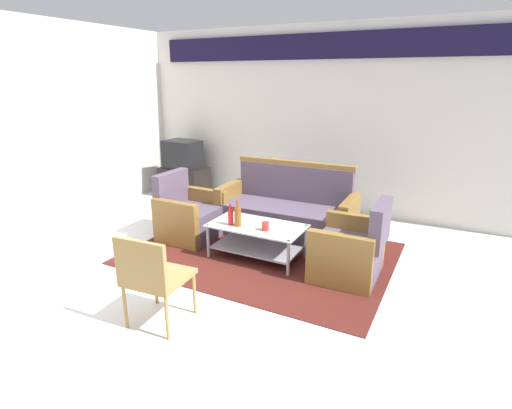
% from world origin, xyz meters
% --- Properties ---
extents(ground_plane, '(14.00, 14.00, 0.00)m').
position_xyz_m(ground_plane, '(0.00, 0.00, 0.00)').
color(ground_plane, white).
extents(wall_back, '(6.52, 0.19, 2.80)m').
position_xyz_m(wall_back, '(0.00, 3.05, 1.48)').
color(wall_back, silver).
rests_on(wall_back, ground).
extents(rug, '(3.01, 2.20, 0.01)m').
position_xyz_m(rug, '(-0.10, 0.99, 0.01)').
color(rug, '#511E19').
rests_on(rug, ground).
extents(couch, '(1.82, 0.78, 0.96)m').
position_xyz_m(couch, '(-0.08, 1.70, 0.32)').
color(couch, '#5B4C60').
rests_on(couch, rug).
extents(armchair_left, '(0.71, 0.77, 0.85)m').
position_xyz_m(armchair_left, '(-1.19, 1.03, 0.29)').
color(armchair_left, '#5B4C60').
rests_on(armchair_left, rug).
extents(armchair_right, '(0.71, 0.77, 0.85)m').
position_xyz_m(armchair_right, '(0.99, 0.92, 0.29)').
color(armchair_right, '#5B4C60').
rests_on(armchair_right, rug).
extents(coffee_table, '(1.10, 0.60, 0.40)m').
position_xyz_m(coffee_table, '(-0.11, 0.87, 0.27)').
color(coffee_table, silver).
rests_on(coffee_table, rug).
extents(bottle_brown, '(0.08, 0.08, 0.31)m').
position_xyz_m(bottle_brown, '(-0.29, 0.74, 0.53)').
color(bottle_brown, brown).
rests_on(bottle_brown, coffee_table).
extents(bottle_red, '(0.06, 0.06, 0.25)m').
position_xyz_m(bottle_red, '(-0.38, 0.75, 0.51)').
color(bottle_red, red).
rests_on(bottle_red, coffee_table).
extents(cup, '(0.08, 0.08, 0.10)m').
position_xyz_m(cup, '(0.06, 0.77, 0.46)').
color(cup, red).
rests_on(cup, coffee_table).
extents(tv_stand, '(0.80, 0.50, 0.52)m').
position_xyz_m(tv_stand, '(-2.43, 2.55, 0.26)').
color(tv_stand, black).
rests_on(tv_stand, ground).
extents(television, '(0.63, 0.49, 0.48)m').
position_xyz_m(television, '(-2.43, 2.55, 0.76)').
color(television, black).
rests_on(television, tv_stand).
extents(wicker_chair, '(0.52, 0.52, 0.84)m').
position_xyz_m(wicker_chair, '(-0.25, -0.75, 0.49)').
color(wicker_chair, '#AD844C').
rests_on(wicker_chair, ground).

